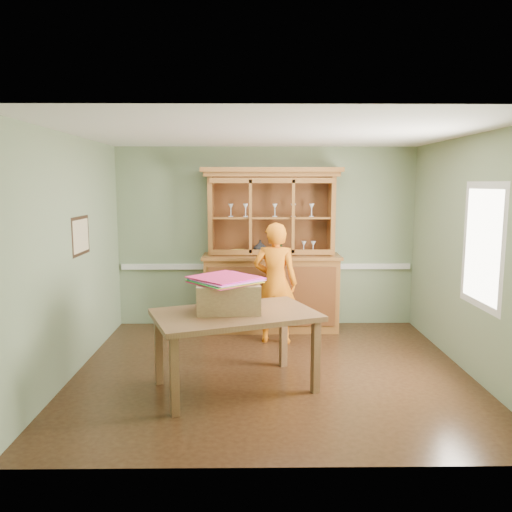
{
  "coord_description": "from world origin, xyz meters",
  "views": [
    {
      "loc": [
        -0.25,
        -5.54,
        2.15
      ],
      "look_at": [
        -0.17,
        0.4,
        1.29
      ],
      "focal_mm": 35.0,
      "sensor_mm": 36.0,
      "label": 1
    }
  ],
  "objects_px": {
    "china_hutch": "(271,274)",
    "dining_table": "(235,321)",
    "cardboard_box": "(228,297)",
    "person": "(275,283)"
  },
  "relations": [
    {
      "from": "cardboard_box",
      "to": "person",
      "type": "xyz_separation_m",
      "value": [
        0.58,
        1.48,
        -0.15
      ]
    },
    {
      "from": "china_hutch",
      "to": "person",
      "type": "distance_m",
      "value": 0.66
    },
    {
      "from": "china_hutch",
      "to": "cardboard_box",
      "type": "relative_size",
      "value": 3.67
    },
    {
      "from": "dining_table",
      "to": "cardboard_box",
      "type": "bearing_deg",
      "value": 116.65
    },
    {
      "from": "cardboard_box",
      "to": "dining_table",
      "type": "bearing_deg",
      "value": -42.92
    },
    {
      "from": "cardboard_box",
      "to": "person",
      "type": "relative_size",
      "value": 0.39
    },
    {
      "from": "china_hutch",
      "to": "cardboard_box",
      "type": "xyz_separation_m",
      "value": [
        -0.55,
        -2.14,
        0.14
      ]
    },
    {
      "from": "dining_table",
      "to": "person",
      "type": "height_order",
      "value": "person"
    },
    {
      "from": "china_hutch",
      "to": "dining_table",
      "type": "relative_size",
      "value": 1.26
    },
    {
      "from": "dining_table",
      "to": "person",
      "type": "xyz_separation_m",
      "value": [
        0.5,
        1.55,
        0.1
      ]
    }
  ]
}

